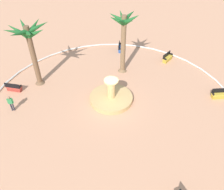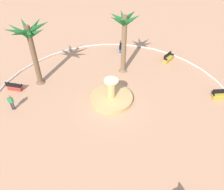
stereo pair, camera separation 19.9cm
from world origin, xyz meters
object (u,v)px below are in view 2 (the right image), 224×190
Objects in this scene: bench_southwest at (15,87)px; person_cyclist_helmet at (11,102)px; bench_north at (121,48)px; palm_tree_near_fountain at (30,40)px; bench_east at (220,96)px; palm_tree_by_curb at (124,32)px; fountain at (111,97)px; bench_southeast at (168,59)px.

bench_southwest is 3.06m from person_cyclist_helmet.
bench_north is 13.79m from bench_southwest.
bench_east is (-2.59, 18.20, -4.60)m from palm_tree_near_fountain.
palm_tree_by_curb reaches higher than bench_east.
bench_north is at bearing -163.63° from palm_tree_by_curb.
palm_tree_by_curb is 12.76m from person_cyclist_helmet.
bench_east is 1.00× the size of person_cyclist_helmet.
palm_tree_near_fountain is 0.99× the size of palm_tree_by_curb.
fountain is 9.21m from person_cyclist_helmet.
palm_tree_by_curb reaches higher than bench_southwest.
palm_tree_near_fountain is at bearing 175.97° from person_cyclist_helmet.
palm_tree_near_fountain is 5.97m from person_cyclist_helmet.
palm_tree_by_curb reaches higher than palm_tree_near_fountain.
fountain is 6.81m from palm_tree_by_curb.
bench_southeast is 17.62m from bench_southwest.
bench_north is 15.15m from person_cyclist_helmet.
bench_southeast is at bearing 134.04° from person_cyclist_helmet.
bench_southwest is 0.98× the size of person_cyclist_helmet.
bench_north is at bearing -119.17° from bench_east.
palm_tree_by_curb reaches higher than person_cyclist_helmet.
fountain is at bearing 8.60° from bench_north.
palm_tree_near_fountain reaches higher than person_cyclist_helmet.
fountain is at bearing 114.48° from person_cyclist_helmet.
bench_east is 13.29m from bench_north.
fountain is 9.77m from bench_north.
person_cyclist_helmet is at bearing 31.14° from bench_southwest.
bench_southeast is (-5.55, -5.54, 0.00)m from bench_east.
palm_tree_by_curb is 7.39m from bench_southeast.
palm_tree_near_fountain is 3.99× the size of bench_southeast.
palm_tree_by_curb is 4.13× the size of bench_southwest.
bench_north is 6.14m from bench_southeast.
bench_southwest is (9.97, -14.52, 0.00)m from bench_southeast.
bench_north is at bearing 142.18° from bench_southwest.
fountain is 2.56× the size of bench_southwest.
palm_tree_near_fountain reaches higher than fountain.
palm_tree_near_fountain is 3.96× the size of bench_east.
person_cyclist_helmet is (3.81, -8.36, 0.60)m from fountain.
bench_southwest is (6.41, -9.77, -4.41)m from palm_tree_by_curb.
palm_tree_near_fountain is at bearing -81.91° from bench_east.
bench_north is at bearing 152.86° from person_cyclist_helmet.
bench_east and bench_southwest have the same top height.
palm_tree_by_curb is 4.03× the size of person_cyclist_helmet.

